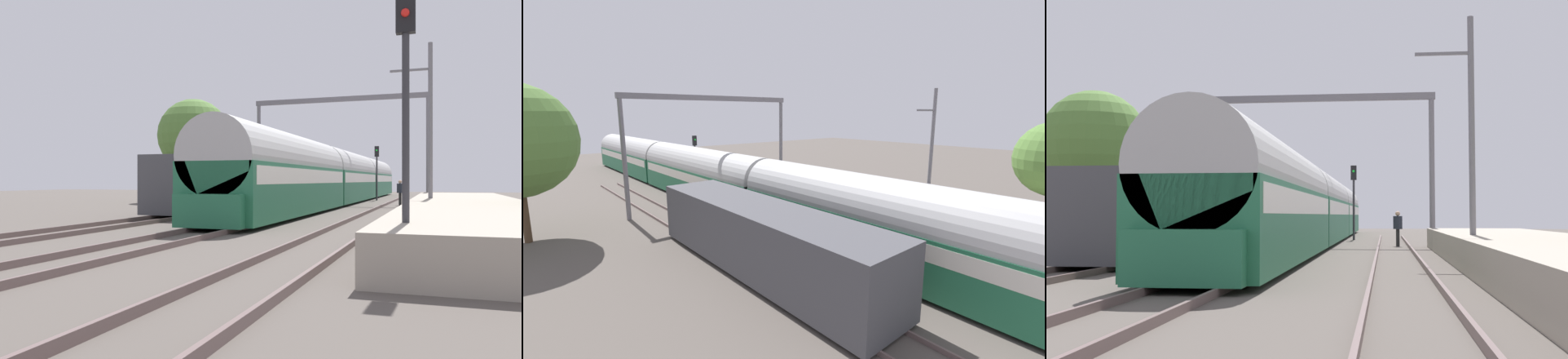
% 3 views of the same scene
% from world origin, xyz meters
% --- Properties ---
extents(ground, '(120.00, 120.00, 0.00)m').
position_xyz_m(ground, '(0.00, 0.00, 0.00)').
color(ground, '#554D47').
extents(track_far_west, '(1.52, 60.00, 0.16)m').
position_xyz_m(track_far_west, '(-4.26, 0.00, 0.08)').
color(track_far_west, '#685452').
rests_on(track_far_west, ground).
extents(track_west, '(1.52, 60.00, 0.16)m').
position_xyz_m(track_west, '(0.00, 0.00, 0.08)').
color(track_west, '#685452').
rests_on(track_west, ground).
extents(track_east, '(1.52, 60.00, 0.16)m').
position_xyz_m(track_east, '(4.26, 0.00, 0.08)').
color(track_east, '#685452').
rests_on(track_east, ground).
extents(platform, '(4.40, 28.00, 0.90)m').
position_xyz_m(platform, '(8.08, 2.00, 0.45)').
color(platform, '#A39989').
rests_on(platform, ground).
extents(passenger_train, '(2.93, 49.20, 3.82)m').
position_xyz_m(passenger_train, '(0.00, 19.75, 1.97)').
color(passenger_train, '#236B47').
rests_on(passenger_train, ground).
extents(freight_car, '(2.80, 13.00, 2.70)m').
position_xyz_m(freight_car, '(-4.26, 6.30, 1.47)').
color(freight_car, '#47474C').
rests_on(freight_car, ground).
extents(person_crossing, '(0.44, 0.46, 1.73)m').
position_xyz_m(person_crossing, '(4.48, 16.17, 1.03)').
color(person_crossing, black).
rests_on(person_crossing, ground).
extents(railway_signal_near, '(0.36, 0.30, 5.41)m').
position_xyz_m(railway_signal_near, '(6.50, -9.82, 3.44)').
color(railway_signal_near, '#2D2D33').
rests_on(railway_signal_near, ground).
extents(railway_signal_far, '(0.36, 0.30, 4.63)m').
position_xyz_m(railway_signal_far, '(1.92, 24.70, 2.99)').
color(railway_signal_far, '#2D2D33').
rests_on(railway_signal_far, ground).
extents(catenary_gantry, '(12.93, 0.28, 7.86)m').
position_xyz_m(catenary_gantry, '(0.00, 17.63, 5.66)').
color(catenary_gantry, slate).
rests_on(catenary_gantry, ground).
extents(catenary_pole_east_mid, '(1.90, 0.20, 8.00)m').
position_xyz_m(catenary_pole_east_mid, '(6.62, 4.71, 4.15)').
color(catenary_pole_east_mid, slate).
rests_on(catenary_pole_east_mid, ground).
extents(tree_west_background, '(5.75, 5.75, 8.18)m').
position_xyz_m(tree_west_background, '(-11.54, 16.92, 5.29)').
color(tree_west_background, '#4C3826').
rests_on(tree_west_background, ground).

